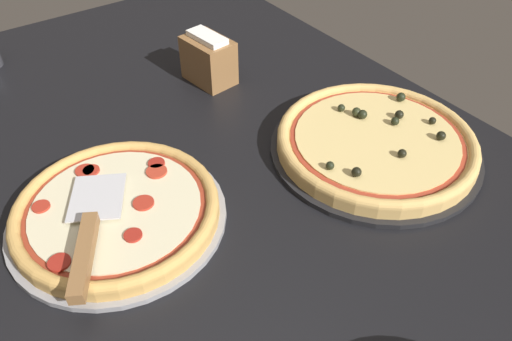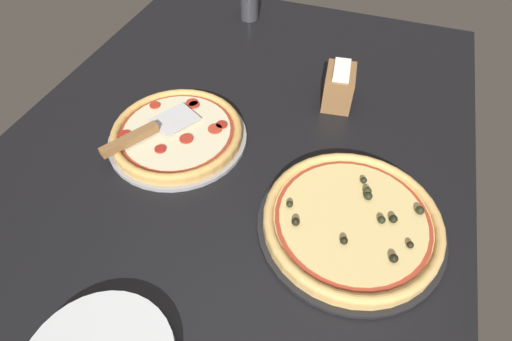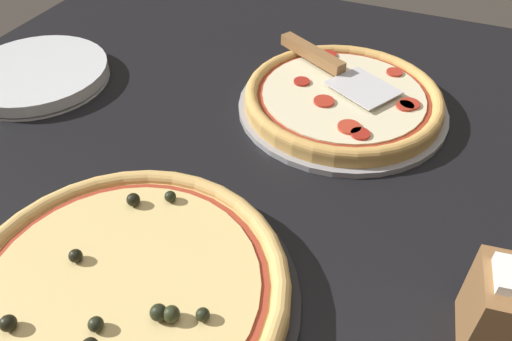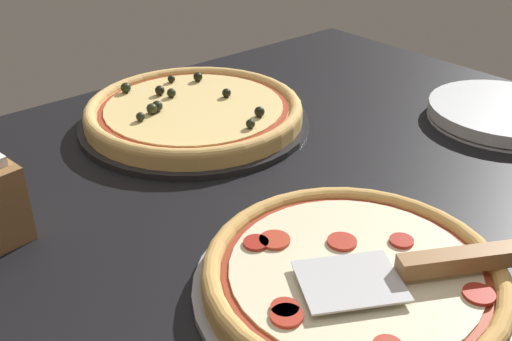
% 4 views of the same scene
% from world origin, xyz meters
% --- Properties ---
extents(ground_plane, '(1.54, 1.15, 0.04)m').
position_xyz_m(ground_plane, '(0.00, 0.00, -0.02)').
color(ground_plane, black).
extents(pizza_pan_front, '(0.35, 0.35, 0.01)m').
position_xyz_m(pizza_pan_front, '(0.04, -0.14, 0.01)').
color(pizza_pan_front, '#939399').
rests_on(pizza_pan_front, ground_plane).
extents(pizza_front, '(0.33, 0.33, 0.03)m').
position_xyz_m(pizza_front, '(0.04, -0.14, 0.02)').
color(pizza_front, tan).
rests_on(pizza_front, pizza_pan_front).
extents(pizza_pan_back, '(0.39, 0.39, 0.01)m').
position_xyz_m(pizza_pan_back, '(0.16, 0.32, 0.01)').
color(pizza_pan_back, black).
rests_on(pizza_pan_back, ground_plane).
extents(pizza_back, '(0.37, 0.37, 0.04)m').
position_xyz_m(pizza_back, '(0.16, 0.32, 0.03)').
color(pizza_back, '#DBAD60').
rests_on(pizza_back, pizza_pan_back).
extents(serving_spatula, '(0.24, 0.17, 0.02)m').
position_xyz_m(serving_spatula, '(0.10, -0.20, 0.05)').
color(serving_spatula, silver).
rests_on(serving_spatula, pizza_front).
extents(parmesan_shaker, '(0.06, 0.06, 0.09)m').
position_xyz_m(parmesan_shaker, '(-0.60, -0.18, 0.05)').
color(parmesan_shaker, '#333338').
rests_on(parmesan_shaker, ground_plane).
extents(napkin_holder, '(0.12, 0.09, 0.11)m').
position_xyz_m(napkin_holder, '(-0.24, 0.21, 0.05)').
color(napkin_holder, olive).
rests_on(napkin_holder, ground_plane).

